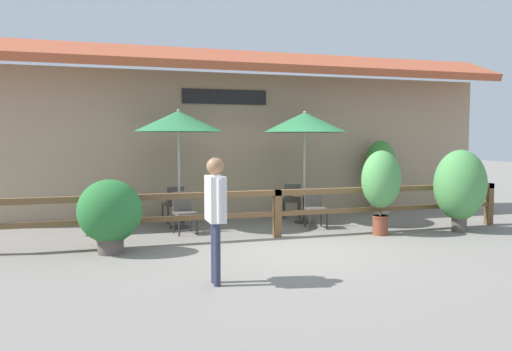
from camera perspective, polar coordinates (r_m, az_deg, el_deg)
name	(u,v)px	position (r m, az deg, el deg)	size (l,w,h in m)	color
ground_plane	(297,248)	(9.04, 4.66, -8.31)	(60.00, 60.00, 0.00)	gray
building_facade	(237,131)	(12.73, -2.13, 5.13)	(14.28, 1.49, 4.23)	tan
patio_railing	(277,203)	(9.89, 2.44, -3.13)	(10.40, 0.14, 0.95)	brown
patio_umbrella_near	(178,121)	(11.02, -8.86, 6.12)	(1.96, 1.96, 2.60)	#B7B2A8
dining_table_near	(179,203)	(11.10, -8.76, -3.08)	(0.82, 0.82, 0.71)	#4C3826
chair_near_streetside	(184,210)	(10.45, -8.22, -3.97)	(0.49, 0.49, 0.86)	#514C47
chair_near_wallside	(174,203)	(11.77, -9.37, -3.07)	(0.50, 0.50, 0.86)	#514C47
patio_umbrella_middle	(305,122)	(11.61, 5.59, 6.05)	(1.96, 1.96, 2.60)	#B7B2A8
dining_table_middle	(304,199)	(11.69, 5.52, -2.68)	(0.82, 0.82, 0.71)	#4C3826
chair_middle_streetside	(315,206)	(11.07, 6.75, -3.50)	(0.45, 0.45, 0.86)	#514C47
chair_middle_wallside	(292,199)	(12.32, 4.12, -2.70)	(0.51, 0.51, 0.86)	#514C47
potted_plant_entrance_palm	(460,186)	(11.34, 22.30, -1.09)	(1.11, 1.00, 1.73)	#564C47
potted_plant_broad_leaf	(381,182)	(10.41, 14.11, -0.72)	(0.81, 0.73, 1.72)	brown
potted_plant_tall_tropical	(110,213)	(8.86, -16.36, -4.10)	(1.08, 0.97, 1.28)	#564C47
potted_plant_corner_fern	(380,170)	(13.74, 14.01, 0.60)	(0.84, 0.76, 1.91)	#B7AD99
pedestrian	(215,203)	(6.67, -4.67, -3.20)	(0.23, 0.60, 1.71)	#2D334C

